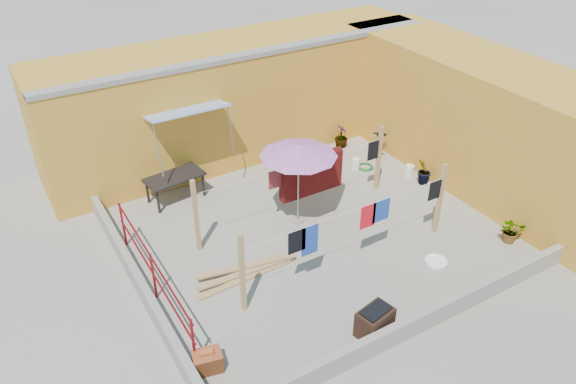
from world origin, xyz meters
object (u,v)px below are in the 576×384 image
object	(u,v)px
patio_umbrella	(299,151)
water_jug_b	(409,171)
white_basin	(436,262)
brazier	(375,322)
brick_stack	(208,361)
water_jug_a	(356,164)
outdoor_table	(174,178)
green_hose	(365,167)
plant_back_a	(288,155)

from	to	relation	value
patio_umbrella	water_jug_b	bearing A→B (deg)	3.89
patio_umbrella	white_basin	bearing A→B (deg)	-59.08
brazier	brick_stack	bearing A→B (deg)	164.68
brazier	water_jug_b	bearing A→B (deg)	42.62
patio_umbrella	water_jug_a	xyz separation A→B (m)	(2.71, 1.32, -1.76)
white_basin	water_jug_b	size ratio (longest dim) A/B	1.37
outdoor_table	green_hose	bearing A→B (deg)	-13.11
brick_stack	plant_back_a	world-z (taller)	plant_back_a
outdoor_table	water_jug_b	distance (m)	6.26
green_hose	plant_back_a	world-z (taller)	plant_back_a
brick_stack	white_basin	world-z (taller)	brick_stack
water_jug_a	patio_umbrella	bearing A→B (deg)	-153.95
brick_stack	plant_back_a	xyz separation A→B (m)	(4.76, 5.25, 0.25)
white_basin	water_jug_b	xyz separation A→B (m)	(1.98, 3.14, 0.12)
white_basin	water_jug_b	world-z (taller)	water_jug_b
white_basin	patio_umbrella	bearing A→B (deg)	120.92
water_jug_b	green_hose	bearing A→B (deg)	128.02
green_hose	plant_back_a	xyz separation A→B (m)	(-1.87, 1.06, 0.40)
brazier	water_jug_b	distance (m)	5.98
brazier	water_jug_a	world-z (taller)	brazier
water_jug_b	plant_back_a	xyz separation A→B (m)	(-2.62, 2.02, 0.27)
green_hose	water_jug_a	bearing A→B (deg)	156.94
patio_umbrella	green_hose	size ratio (longest dim) A/B	4.63
patio_umbrella	outdoor_table	bearing A→B (deg)	131.69
outdoor_table	water_jug_b	bearing A→B (deg)	-20.18
water_jug_a	water_jug_b	xyz separation A→B (m)	(1.01, -1.07, 0.01)
brick_stack	water_jug_b	world-z (taller)	brick_stack
outdoor_table	water_jug_a	world-z (taller)	outdoor_table
brazier	green_hose	bearing A→B (deg)	53.95
brazier	water_jug_a	distance (m)	6.15
brazier	outdoor_table	bearing A→B (deg)	103.19
white_basin	plant_back_a	distance (m)	5.21
outdoor_table	water_jug_a	size ratio (longest dim) A/B	4.40
plant_back_a	green_hose	bearing A→B (deg)	-29.44
white_basin	green_hose	bearing A→B (deg)	73.29
water_jug_a	plant_back_a	xyz separation A→B (m)	(-1.62, 0.95, 0.28)
patio_umbrella	water_jug_a	bearing A→B (deg)	26.05
white_basin	plant_back_a	bearing A→B (deg)	97.07
outdoor_table	white_basin	world-z (taller)	outdoor_table
white_basin	outdoor_table	bearing A→B (deg)	126.19
water_jug_b	plant_back_a	bearing A→B (deg)	142.42
patio_umbrella	brick_stack	size ratio (longest dim) A/B	3.80
green_hose	outdoor_table	bearing A→B (deg)	166.89
outdoor_table	water_jug_b	xyz separation A→B (m)	(5.86, -2.15, -0.45)
brick_stack	green_hose	size ratio (longest dim) A/B	1.22
patio_umbrella	white_basin	world-z (taller)	patio_umbrella
patio_umbrella	plant_back_a	world-z (taller)	patio_umbrella
white_basin	water_jug_a	bearing A→B (deg)	76.93
brazier	water_jug_b	world-z (taller)	brazier
patio_umbrella	water_jug_b	xyz separation A→B (m)	(3.71, 0.25, -1.75)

